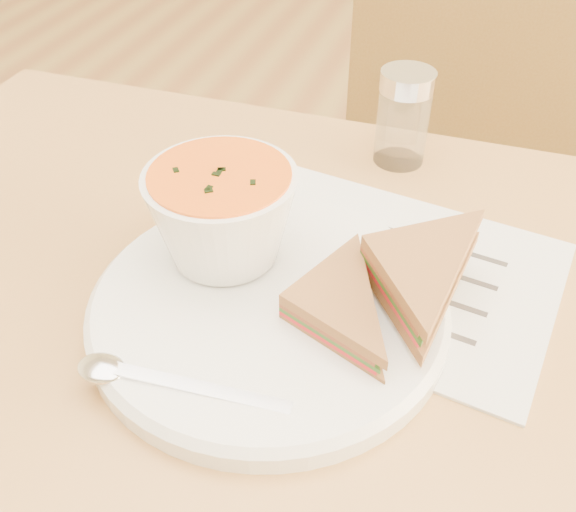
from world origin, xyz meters
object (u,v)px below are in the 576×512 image
at_px(chair_far, 443,258).
at_px(plate, 269,308).
at_px(condiment_shaker, 403,118).
at_px(soup_bowl, 223,219).

relative_size(chair_far, plate, 3.31).
bearing_deg(chair_far, plate, 76.39).
relative_size(chair_far, condiment_shaker, 9.37).
xyz_separation_m(plate, soup_bowl, (-0.05, 0.04, 0.05)).
bearing_deg(plate, soup_bowl, 144.49).
bearing_deg(soup_bowl, condiment_shaker, 65.44).
distance_m(soup_bowl, condiment_shaker, 0.26).
height_order(plate, condiment_shaker, condiment_shaker).
bearing_deg(plate, condiment_shaker, 78.65).
height_order(soup_bowl, condiment_shaker, same).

